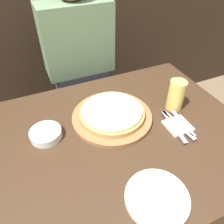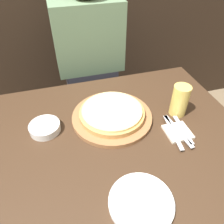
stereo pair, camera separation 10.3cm
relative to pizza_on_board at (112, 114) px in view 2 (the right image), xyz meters
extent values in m
plane|color=#756047|center=(-0.04, -0.11, -0.76)|extent=(12.00, 12.00, 0.00)
cube|color=#3D2819|center=(-0.04, -0.11, -0.39)|extent=(1.24, 0.93, 0.74)
cylinder|color=#99663D|center=(0.00, 0.00, -0.01)|extent=(0.38, 0.38, 0.02)
cylinder|color=tan|center=(0.00, 0.00, 0.01)|extent=(0.31, 0.31, 0.02)
cylinder|color=#EAD184|center=(0.00, 0.00, 0.03)|extent=(0.29, 0.29, 0.01)
cylinder|color=#E5C65B|center=(0.32, -0.05, 0.05)|extent=(0.08, 0.08, 0.16)
cylinder|color=white|center=(0.32, -0.05, 0.12)|extent=(0.08, 0.08, 0.02)
cylinder|color=silver|center=(-0.03, -0.44, -0.02)|extent=(0.22, 0.22, 0.02)
cylinder|color=silver|center=(-0.31, 0.01, -0.01)|extent=(0.14, 0.14, 0.04)
cube|color=beige|center=(0.26, -0.18, -0.02)|extent=(0.11, 0.11, 0.01)
cube|color=silver|center=(0.23, -0.18, -0.01)|extent=(0.05, 0.21, 0.00)
cube|color=silver|center=(0.26, -0.18, -0.01)|extent=(0.04, 0.21, 0.00)
cube|color=silver|center=(0.28, -0.18, -0.01)|extent=(0.03, 0.18, 0.00)
cube|color=#33333D|center=(0.01, 0.55, -0.40)|extent=(0.33, 0.20, 0.72)
cube|color=slate|center=(0.01, 0.55, 0.17)|extent=(0.42, 0.20, 0.42)
camera|label=1|loc=(-0.31, -0.72, 0.69)|focal=35.00mm
camera|label=2|loc=(-0.22, -0.75, 0.69)|focal=35.00mm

